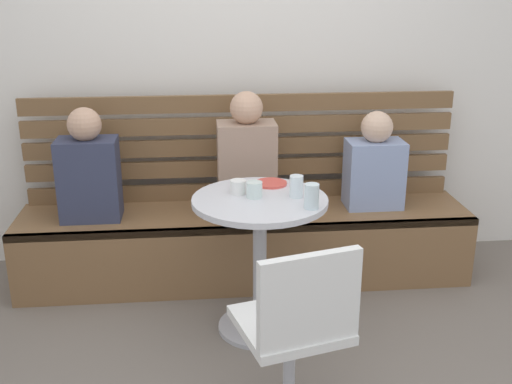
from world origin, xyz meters
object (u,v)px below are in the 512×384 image
object	(u,v)px
cafe_table	(260,239)
plate_small	(271,183)
person_adult	(247,160)
booth_bench	(245,245)
cup_water_clear	(296,186)
person_child_middle	(374,166)
cup_glass_short	(254,190)
person_child_left	(89,171)
cup_glass_tall	(312,196)
cup_ceramic_white	(238,187)
white_chair	(296,334)

from	to	relation	value
cafe_table	plate_small	bearing A→B (deg)	68.85
cafe_table	person_adult	distance (m)	0.65
booth_bench	cup_water_clear	world-z (taller)	cup_water_clear
person_child_middle	cup_glass_short	world-z (taller)	person_child_middle
booth_bench	cafe_table	distance (m)	0.67
cafe_table	person_child_left	bearing A→B (deg)	147.84
person_adult	cup_glass_tall	bearing A→B (deg)	-72.18
cup_glass_short	cup_water_clear	bearing A→B (deg)	-3.62
cafe_table	cup_water_clear	xyz separation A→B (m)	(0.18, -0.00, 0.28)
plate_small	person_child_middle	bearing A→B (deg)	31.58
person_adult	cup_ceramic_white	xyz separation A→B (m)	(-0.09, -0.52, 0.01)
person_child_left	white_chair	bearing A→B (deg)	-54.72
booth_bench	person_child_left	xyz separation A→B (m)	(-0.90, -0.02, 0.51)
cafe_table	person_child_middle	xyz separation A→B (m)	(0.76, 0.63, 0.18)
cup_glass_tall	plate_small	world-z (taller)	cup_glass_tall
person_adult	person_child_middle	size ratio (longest dim) A/B	1.23
booth_bench	person_adult	distance (m)	0.54
booth_bench	cafe_table	bearing A→B (deg)	-87.53
cafe_table	cup_glass_tall	bearing A→B (deg)	-35.78
person_adult	cup_glass_short	bearing A→B (deg)	-91.23
booth_bench	cafe_table	size ratio (longest dim) A/B	3.65
cup_glass_tall	plate_small	size ratio (longest dim) A/B	0.71
booth_bench	person_child_left	size ratio (longest dim) A/B	4.12
person_child_middle	cafe_table	bearing A→B (deg)	-140.61
person_child_middle	cup_glass_short	size ratio (longest dim) A/B	7.39
cup_ceramic_white	cup_water_clear	world-z (taller)	cup_water_clear
person_adult	person_child_left	world-z (taller)	person_adult
booth_bench	white_chair	xyz separation A→B (m)	(0.09, -1.41, 0.24)
person_child_left	cup_water_clear	bearing A→B (deg)	-27.74
white_chair	plate_small	xyz separation A→B (m)	(0.02, 1.02, 0.28)
person_child_middle	plate_small	bearing A→B (deg)	-148.42
white_chair	cup_ceramic_white	distance (m)	0.96
booth_bench	cup_glass_short	distance (m)	0.81
cafe_table	person_adult	world-z (taller)	person_adult
booth_bench	cup_water_clear	distance (m)	0.86
cafe_table	white_chair	bearing A→B (deg)	-85.71
person_adult	person_child_middle	distance (m)	0.78
white_chair	cup_glass_tall	size ratio (longest dim) A/B	7.08
cup_glass_short	white_chair	bearing A→B (deg)	-83.80
white_chair	person_child_middle	bearing A→B (deg)	64.01
cafe_table	cup_glass_tall	distance (m)	0.40
person_child_left	plate_small	world-z (taller)	person_child_left
cup_water_clear	cup_glass_tall	bearing A→B (deg)	-74.18
cup_glass_tall	cup_water_clear	distance (m)	0.17
cafe_table	person_child_left	distance (m)	1.11
cup_ceramic_white	booth_bench	bearing A→B (deg)	81.71
plate_small	booth_bench	bearing A→B (deg)	104.99
booth_bench	plate_small	size ratio (longest dim) A/B	15.88
cup_glass_tall	cup_water_clear	xyz separation A→B (m)	(-0.05, 0.16, -0.01)
cup_water_clear	white_chair	bearing A→B (deg)	-98.53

